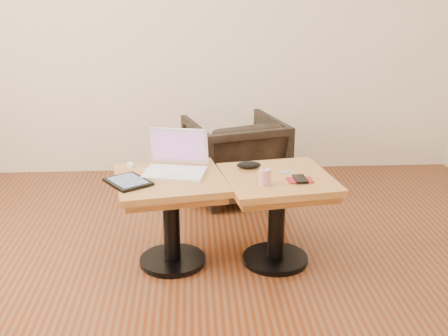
{
  "coord_description": "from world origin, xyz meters",
  "views": [
    {
      "loc": [
        -0.06,
        -2.52,
        1.65
      ],
      "look_at": [
        0.12,
        0.52,
        0.6
      ],
      "focal_mm": 45.0,
      "sensor_mm": 36.0,
      "label": 1
    }
  ],
  "objects": [
    {
      "name": "striped_cup",
      "position": [
        0.34,
        0.38,
        0.6
      ],
      "size": [
        0.07,
        0.07,
        0.09
      ],
      "primitive_type": "cylinder",
      "rotation": [
        0.0,
        0.0,
        0.03
      ],
      "color": "#C43043",
      "rests_on": "side_table_right"
    },
    {
      "name": "laptop",
      "position": [
        -0.16,
        0.61,
        0.6
      ],
      "size": [
        0.4,
        0.35,
        0.25
      ],
      "rotation": [
        0.0,
        0.0,
        -0.19
      ],
      "color": "white",
      "rests_on": "side_table_left"
    },
    {
      "name": "armchair",
      "position": [
        0.27,
        1.59,
        0.31
      ],
      "size": [
        0.84,
        0.85,
        0.63
      ],
      "primitive_type": "imported",
      "rotation": [
        0.0,
        0.0,
        3.43
      ],
      "color": "black",
      "rests_on": "ground"
    },
    {
      "name": "glasses_case",
      "position": [
        0.27,
        0.64,
        0.57
      ],
      "size": [
        0.15,
        0.07,
        0.05
      ],
      "primitive_type": "ellipsoid",
      "rotation": [
        0.0,
        0.0,
        -0.01
      ],
      "color": "black",
      "rests_on": "side_table_right"
    },
    {
      "name": "charging_adapter",
      "position": [
        -0.44,
        0.72,
        0.56
      ],
      "size": [
        0.05,
        0.05,
        0.02
      ],
      "primitive_type": "cube",
      "rotation": [
        0.0,
        0.0,
        -0.25
      ],
      "color": "white",
      "rests_on": "side_table_left"
    },
    {
      "name": "earbuds_tangle",
      "position": [
        0.49,
        0.55,
        0.56
      ],
      "size": [
        0.08,
        0.05,
        0.01
      ],
      "color": "white",
      "rests_on": "side_table_right"
    },
    {
      "name": "side_table_right",
      "position": [
        0.43,
        0.5,
        0.41
      ],
      "size": [
        0.69,
        0.69,
        0.55
      ],
      "rotation": [
        0.0,
        0.0,
        0.16
      ],
      "color": "black",
      "rests_on": "ground"
    },
    {
      "name": "room_shell",
      "position": [
        0.0,
        0.0,
        1.35
      ],
      "size": [
        4.52,
        4.52,
        2.71
      ],
      "color": "#5E230B",
      "rests_on": "ground"
    },
    {
      "name": "tablet",
      "position": [
        -0.42,
        0.44,
        0.56
      ],
      "size": [
        0.3,
        0.31,
        0.02
      ],
      "rotation": [
        0.0,
        0.0,
        0.6
      ],
      "color": "black",
      "rests_on": "side_table_left"
    },
    {
      "name": "phone_on_sleeve",
      "position": [
        0.54,
        0.42,
        0.56
      ],
      "size": [
        0.15,
        0.13,
        0.02
      ],
      "rotation": [
        0.0,
        0.0,
        0.06
      ],
      "color": "maroon",
      "rests_on": "side_table_right"
    },
    {
      "name": "side_table_left",
      "position": [
        -0.19,
        0.52,
        0.41
      ],
      "size": [
        0.7,
        0.7,
        0.55
      ],
      "rotation": [
        0.0,
        0.0,
        0.18
      ],
      "color": "black",
      "rests_on": "ground"
    }
  ]
}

